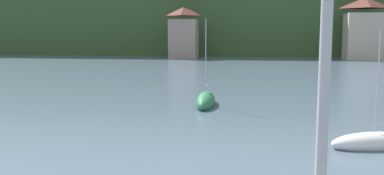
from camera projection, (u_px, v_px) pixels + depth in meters
name	position (u px, v px, depth m)	size (l,w,h in m)	color
wooded_hillside	(284.00, 23.00, 116.15)	(352.00, 54.27, 42.33)	#38562D
shore_building_west	(184.00, 34.00, 83.20)	(5.52, 4.88, 9.70)	gray
shore_building_westcentral	(364.00, 30.00, 78.76)	(6.80, 5.84, 11.20)	#BCB29E
sailboat_far_1	(206.00, 101.00, 29.72)	(1.30, 4.74, 6.29)	#2D754C
sailboat_mid_3	(374.00, 143.00, 18.96)	(4.21, 2.40, 5.38)	white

